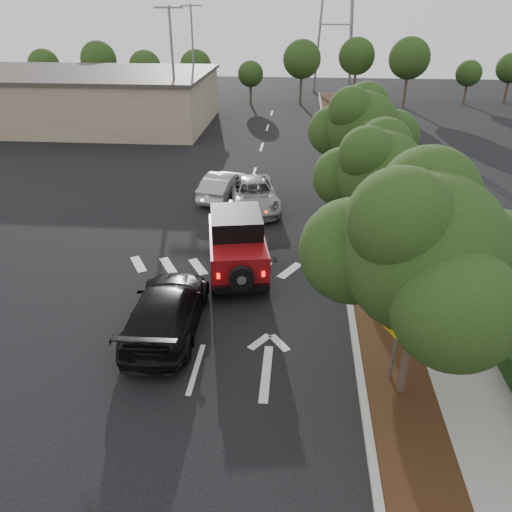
# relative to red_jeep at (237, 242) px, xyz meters

# --- Properties ---
(ground) EXTENTS (120.00, 120.00, 0.00)m
(ground) POSITION_rel_red_jeep_xyz_m (-0.46, -5.88, -1.18)
(ground) COLOR black
(ground) RESTS_ON ground
(curb) EXTENTS (0.20, 70.00, 0.15)m
(curb) POSITION_rel_red_jeep_xyz_m (4.14, 6.12, -1.11)
(curb) COLOR #9E9B93
(curb) RESTS_ON ground
(planting_strip) EXTENTS (1.80, 70.00, 0.12)m
(planting_strip) POSITION_rel_red_jeep_xyz_m (5.14, 6.12, -1.12)
(planting_strip) COLOR black
(planting_strip) RESTS_ON ground
(sidewalk) EXTENTS (2.00, 70.00, 0.12)m
(sidewalk) POSITION_rel_red_jeep_xyz_m (7.04, 6.12, -1.12)
(sidewalk) COLOR gray
(sidewalk) RESTS_ON ground
(hedge) EXTENTS (0.80, 70.00, 0.80)m
(hedge) POSITION_rel_red_jeep_xyz_m (8.44, 6.12, -0.78)
(hedge) COLOR black
(hedge) RESTS_ON ground
(commercial_building) EXTENTS (22.00, 12.00, 4.00)m
(commercial_building) POSITION_rel_red_jeep_xyz_m (-16.46, 24.12, 0.82)
(commercial_building) COLOR gray
(commercial_building) RESTS_ON ground
(transmission_tower) EXTENTS (7.00, 4.00, 28.00)m
(transmission_tower) POSITION_rel_red_jeep_xyz_m (5.54, 42.12, -1.18)
(transmission_tower) COLOR slate
(transmission_tower) RESTS_ON ground
(street_tree_near) EXTENTS (3.80, 3.80, 5.92)m
(street_tree_near) POSITION_rel_red_jeep_xyz_m (5.14, -6.38, -1.18)
(street_tree_near) COLOR black
(street_tree_near) RESTS_ON ground
(street_tree_mid) EXTENTS (3.20, 3.20, 5.32)m
(street_tree_mid) POSITION_rel_red_jeep_xyz_m (5.14, 0.62, -1.18)
(street_tree_mid) COLOR black
(street_tree_mid) RESTS_ON ground
(street_tree_far) EXTENTS (3.40, 3.40, 5.62)m
(street_tree_far) POSITION_rel_red_jeep_xyz_m (5.14, 7.12, -1.18)
(street_tree_far) COLOR black
(street_tree_far) RESTS_ON ground
(light_pole_a) EXTENTS (2.00, 0.22, 9.00)m
(light_pole_a) POSITION_rel_red_jeep_xyz_m (-6.96, 20.12, -1.18)
(light_pole_a) COLOR slate
(light_pole_a) RESTS_ON ground
(light_pole_b) EXTENTS (2.00, 0.22, 9.00)m
(light_pole_b) POSITION_rel_red_jeep_xyz_m (-7.96, 32.12, -1.18)
(light_pole_b) COLOR slate
(light_pole_b) RESTS_ON ground
(red_jeep) EXTENTS (2.73, 4.74, 2.33)m
(red_jeep) POSITION_rel_red_jeep_xyz_m (0.00, 0.00, 0.00)
(red_jeep) COLOR black
(red_jeep) RESTS_ON ground
(silver_suv_ahead) EXTENTS (3.27, 5.38, 1.40)m
(silver_suv_ahead) POSITION_rel_red_jeep_xyz_m (0.04, 6.54, -0.49)
(silver_suv_ahead) COLOR #929498
(silver_suv_ahead) RESTS_ON ground
(black_suv_oncoming) EXTENTS (2.22, 5.21, 1.50)m
(black_suv_oncoming) POSITION_rel_red_jeep_xyz_m (-1.71, -4.10, -0.43)
(black_suv_oncoming) COLOR black
(black_suv_oncoming) RESTS_ON ground
(silver_sedan_oncoming) EXTENTS (2.22, 4.33, 1.36)m
(silver_sedan_oncoming) POSITION_rel_red_jeep_xyz_m (-1.70, 7.85, -0.50)
(silver_sedan_oncoming) COLOR #9B9EA3
(silver_sedan_oncoming) RESTS_ON ground
(parked_suv) EXTENTS (4.52, 2.55, 1.45)m
(parked_suv) POSITION_rel_red_jeep_xyz_m (-10.54, 19.81, -0.46)
(parked_suv) COLOR #B2B6BB
(parked_suv) RESTS_ON ground
(speed_hump_sign) EXTENTS (1.15, 0.12, 2.44)m
(speed_hump_sign) POSITION_rel_red_jeep_xyz_m (4.94, -5.91, 0.51)
(speed_hump_sign) COLOR slate
(speed_hump_sign) RESTS_ON ground
(terracotta_planter) EXTENTS (0.66, 0.66, 1.16)m
(terracotta_planter) POSITION_rel_red_jeep_xyz_m (7.94, -2.75, -0.40)
(terracotta_planter) COLOR brown
(terracotta_planter) RESTS_ON ground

